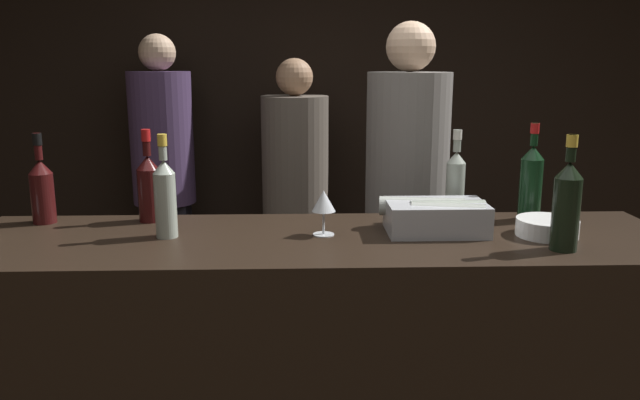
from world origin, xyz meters
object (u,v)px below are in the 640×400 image
at_px(red_wine_bottle_tall, 149,185).
at_px(person_in_hoodie, 295,190).
at_px(wine_glass, 324,202).
at_px(champagne_bottle, 567,203).
at_px(rose_wine_bottle, 165,195).
at_px(ice_bin_with_bottles, 436,215).
at_px(red_wine_bottle_burgundy, 531,181).
at_px(person_blond_tee, 406,209).
at_px(white_wine_bottle, 455,182).
at_px(red_wine_bottle_black_foil, 42,188).
at_px(bowl_white, 547,227).
at_px(person_grey_polo, 164,174).

relative_size(red_wine_bottle_tall, person_in_hoodie, 0.20).
relative_size(wine_glass, champagne_bottle, 0.43).
xyz_separation_m(wine_glass, champagne_bottle, (0.74, -0.20, 0.04)).
bearing_deg(rose_wine_bottle, person_in_hoodie, 74.65).
height_order(ice_bin_with_bottles, wine_glass, wine_glass).
bearing_deg(red_wine_bottle_burgundy, person_blond_tee, 129.49).
bearing_deg(white_wine_bottle, champagne_bottle, -60.25).
distance_m(white_wine_bottle, red_wine_bottle_black_foil, 1.52).
distance_m(red_wine_bottle_burgundy, red_wine_bottle_black_foil, 1.78).
bearing_deg(wine_glass, rose_wine_bottle, -179.42).
xyz_separation_m(champagne_bottle, person_blond_tee, (-0.35, 0.83, -0.21)).
relative_size(bowl_white, wine_glass, 1.32).
distance_m(bowl_white, white_wine_bottle, 0.38).
height_order(champagne_bottle, person_grey_polo, person_grey_polo).
distance_m(red_wine_bottle_tall, person_grey_polo, 1.45).
xyz_separation_m(red_wine_bottle_tall, red_wine_bottle_burgundy, (1.40, -0.03, 0.01)).
bearing_deg(ice_bin_with_bottles, rose_wine_bottle, -178.18).
distance_m(ice_bin_with_bottles, red_wine_bottle_black_foil, 1.42).
distance_m(bowl_white, rose_wine_bottle, 1.29).
bearing_deg(wine_glass, person_blond_tee, 58.50).
height_order(bowl_white, rose_wine_bottle, rose_wine_bottle).
height_order(ice_bin_with_bottles, champagne_bottle, champagne_bottle).
xyz_separation_m(rose_wine_bottle, person_grey_polo, (-0.36, 1.63, -0.21)).
bearing_deg(ice_bin_with_bottles, person_in_hoodie, 108.17).
distance_m(rose_wine_bottle, person_in_hoodie, 1.62).
xyz_separation_m(bowl_white, person_blond_tee, (-0.36, 0.67, -0.10)).
bearing_deg(white_wine_bottle, ice_bin_with_bottles, -118.95).
bearing_deg(person_in_hoodie, white_wine_bottle, 76.70).
bearing_deg(person_blond_tee, person_grey_polo, -28.35).
bearing_deg(wine_glass, champagne_bottle, -14.77).
distance_m(ice_bin_with_bottles, red_wine_bottle_burgundy, 0.42).
bearing_deg(wine_glass, red_wine_bottle_tall, 161.40).
height_order(white_wine_bottle, person_blond_tee, person_blond_tee).
height_order(person_in_hoodie, person_blond_tee, person_blond_tee).
height_order(white_wine_bottle, person_grey_polo, person_grey_polo).
xyz_separation_m(person_in_hoodie, person_blond_tee, (0.50, -0.89, 0.09)).
bearing_deg(rose_wine_bottle, wine_glass, 0.58).
relative_size(red_wine_bottle_black_foil, person_grey_polo, 0.18).
distance_m(wine_glass, red_wine_bottle_black_foil, 1.03).
height_order(red_wine_bottle_burgundy, person_in_hoodie, person_in_hoodie).
height_order(red_wine_bottle_black_foil, person_blond_tee, person_blond_tee).
bearing_deg(bowl_white, champagne_bottle, -94.17).
bearing_deg(bowl_white, ice_bin_with_bottles, 170.86).
relative_size(ice_bin_with_bottles, rose_wine_bottle, 1.04).
distance_m(champagne_bottle, red_wine_bottle_black_foil, 1.80).
relative_size(champagne_bottle, rose_wine_bottle, 1.04).
height_order(wine_glass, red_wine_bottle_black_foil, red_wine_bottle_black_foil).
distance_m(wine_glass, red_wine_bottle_tall, 0.67).
bearing_deg(ice_bin_with_bottles, red_wine_bottle_burgundy, 22.18).
xyz_separation_m(ice_bin_with_bottles, red_wine_bottle_tall, (-1.02, 0.19, 0.07)).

